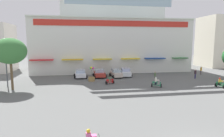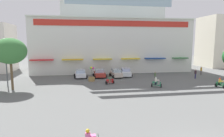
{
  "view_description": "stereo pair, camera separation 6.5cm",
  "coord_description": "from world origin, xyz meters",
  "px_view_note": "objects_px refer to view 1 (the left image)",
  "views": [
    {
      "loc": [
        -7.4,
        -9.13,
        6.57
      ],
      "look_at": [
        -2.49,
        19.85,
        2.56
      ],
      "focal_mm": 30.7,
      "sensor_mm": 36.0,
      "label": 1
    },
    {
      "loc": [
        -7.34,
        -9.14,
        6.57
      ],
      "look_at": [
        -2.49,
        19.85,
        2.56
      ],
      "focal_mm": 30.7,
      "sensor_mm": 36.0,
      "label": 2
    }
  ],
  "objects_px": {
    "parked_car_1": "(99,73)",
    "balloon_vendor_cart": "(92,76)",
    "parked_car_3": "(126,72)",
    "scooter_rider_3": "(156,83)",
    "parked_car_2": "(116,73)",
    "scooter_rider_2": "(220,84)",
    "streetlamp_near": "(6,59)",
    "scooter_rider_4": "(110,80)",
    "plaza_tree_2": "(10,51)",
    "parked_car_0": "(80,74)",
    "pedestrian_2": "(201,70)",
    "pedestrian_1": "(195,73)",
    "pedestrian_0": "(155,76)"
  },
  "relations": [
    {
      "from": "parked_car_1",
      "to": "scooter_rider_4",
      "type": "distance_m",
      "value": 6.35
    },
    {
      "from": "parked_car_1",
      "to": "plaza_tree_2",
      "type": "bearing_deg",
      "value": -149.28
    },
    {
      "from": "parked_car_0",
      "to": "pedestrian_2",
      "type": "bearing_deg",
      "value": -1.76
    },
    {
      "from": "pedestrian_2",
      "to": "parked_car_3",
      "type": "bearing_deg",
      "value": 177.15
    },
    {
      "from": "scooter_rider_3",
      "to": "scooter_rider_4",
      "type": "distance_m",
      "value": 7.27
    },
    {
      "from": "parked_car_0",
      "to": "balloon_vendor_cart",
      "type": "xyz_separation_m",
      "value": [
        1.88,
        -3.72,
        0.22
      ]
    },
    {
      "from": "parked_car_1",
      "to": "scooter_rider_4",
      "type": "xyz_separation_m",
      "value": [
        1.0,
        -6.27,
        -0.19
      ]
    },
    {
      "from": "scooter_rider_3",
      "to": "parked_car_3",
      "type": "bearing_deg",
      "value": 103.67
    },
    {
      "from": "parked_car_1",
      "to": "streetlamp_near",
      "type": "relative_size",
      "value": 0.57
    },
    {
      "from": "parked_car_0",
      "to": "parked_car_1",
      "type": "relative_size",
      "value": 0.97
    },
    {
      "from": "parked_car_0",
      "to": "balloon_vendor_cart",
      "type": "height_order",
      "value": "balloon_vendor_cart"
    },
    {
      "from": "parked_car_1",
      "to": "balloon_vendor_cart",
      "type": "relative_size",
      "value": 1.61
    },
    {
      "from": "pedestrian_1",
      "to": "parked_car_0",
      "type": "bearing_deg",
      "value": 168.14
    },
    {
      "from": "scooter_rider_2",
      "to": "pedestrian_0",
      "type": "bearing_deg",
      "value": 140.55
    },
    {
      "from": "parked_car_0",
      "to": "pedestrian_1",
      "type": "bearing_deg",
      "value": -11.86
    },
    {
      "from": "parked_car_2",
      "to": "pedestrian_1",
      "type": "relative_size",
      "value": 2.62
    },
    {
      "from": "parked_car_2",
      "to": "pedestrian_0",
      "type": "distance_m",
      "value": 7.62
    },
    {
      "from": "plaza_tree_2",
      "to": "pedestrian_1",
      "type": "relative_size",
      "value": 4.26
    },
    {
      "from": "scooter_rider_2",
      "to": "balloon_vendor_cart",
      "type": "bearing_deg",
      "value": 157.21
    },
    {
      "from": "plaza_tree_2",
      "to": "parked_car_3",
      "type": "relative_size",
      "value": 1.68
    },
    {
      "from": "parked_car_2",
      "to": "scooter_rider_4",
      "type": "distance_m",
      "value": 6.35
    },
    {
      "from": "pedestrian_0",
      "to": "pedestrian_1",
      "type": "bearing_deg",
      "value": 5.98
    },
    {
      "from": "parked_car_2",
      "to": "pedestrian_1",
      "type": "distance_m",
      "value": 14.56
    },
    {
      "from": "plaza_tree_2",
      "to": "scooter_rider_2",
      "type": "height_order",
      "value": "plaza_tree_2"
    },
    {
      "from": "parked_car_3",
      "to": "scooter_rider_3",
      "type": "distance_m",
      "value": 9.93
    },
    {
      "from": "pedestrian_0",
      "to": "streetlamp_near",
      "type": "height_order",
      "value": "streetlamp_near"
    },
    {
      "from": "parked_car_2",
      "to": "pedestrian_0",
      "type": "height_order",
      "value": "pedestrian_0"
    },
    {
      "from": "plaza_tree_2",
      "to": "parked_car_0",
      "type": "distance_m",
      "value": 13.04
    },
    {
      "from": "plaza_tree_2",
      "to": "pedestrian_2",
      "type": "xyz_separation_m",
      "value": [
        33.79,
        7.01,
        -4.42
      ]
    },
    {
      "from": "plaza_tree_2",
      "to": "parked_car_2",
      "type": "height_order",
      "value": "plaza_tree_2"
    },
    {
      "from": "parked_car_3",
      "to": "pedestrian_2",
      "type": "height_order",
      "value": "pedestrian_2"
    },
    {
      "from": "pedestrian_0",
      "to": "pedestrian_2",
      "type": "relative_size",
      "value": 0.95
    },
    {
      "from": "streetlamp_near",
      "to": "balloon_vendor_cart",
      "type": "bearing_deg",
      "value": 8.07
    },
    {
      "from": "parked_car_2",
      "to": "pedestrian_2",
      "type": "distance_m",
      "value": 17.62
    },
    {
      "from": "plaza_tree_2",
      "to": "scooter_rider_4",
      "type": "height_order",
      "value": "plaza_tree_2"
    },
    {
      "from": "plaza_tree_2",
      "to": "parked_car_0",
      "type": "bearing_deg",
      "value": 39.54
    },
    {
      "from": "pedestrian_2",
      "to": "parked_car_1",
      "type": "bearing_deg",
      "value": 178.06
    },
    {
      "from": "parked_car_1",
      "to": "parked_car_2",
      "type": "xyz_separation_m",
      "value": [
        3.19,
        -0.32,
        -0.01
      ]
    },
    {
      "from": "scooter_rider_2",
      "to": "streetlamp_near",
      "type": "bearing_deg",
      "value": 169.23
    },
    {
      "from": "scooter_rider_2",
      "to": "balloon_vendor_cart",
      "type": "distance_m",
      "value": 19.86
    },
    {
      "from": "balloon_vendor_cart",
      "to": "pedestrian_0",
      "type": "bearing_deg",
      "value": -7.87
    },
    {
      "from": "parked_car_2",
      "to": "streetlamp_near",
      "type": "height_order",
      "value": "streetlamp_near"
    },
    {
      "from": "scooter_rider_2",
      "to": "pedestrian_0",
      "type": "distance_m",
      "value": 9.77
    },
    {
      "from": "pedestrian_2",
      "to": "balloon_vendor_cart",
      "type": "xyz_separation_m",
      "value": [
        -22.5,
        -2.97,
        0.01
      ]
    },
    {
      "from": "scooter_rider_4",
      "to": "plaza_tree_2",
      "type": "bearing_deg",
      "value": -174.1
    },
    {
      "from": "parked_car_1",
      "to": "pedestrian_1",
      "type": "height_order",
      "value": "pedestrian_1"
    },
    {
      "from": "scooter_rider_3",
      "to": "pedestrian_2",
      "type": "distance_m",
      "value": 16.01
    },
    {
      "from": "parked_car_3",
      "to": "scooter_rider_4",
      "type": "xyz_separation_m",
      "value": [
        -4.13,
        -6.35,
        -0.22
      ]
    },
    {
      "from": "parked_car_1",
      "to": "parked_car_2",
      "type": "distance_m",
      "value": 3.2
    },
    {
      "from": "parked_car_2",
      "to": "parked_car_3",
      "type": "xyz_separation_m",
      "value": [
        1.95,
        0.39,
        0.04
      ]
    }
  ]
}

